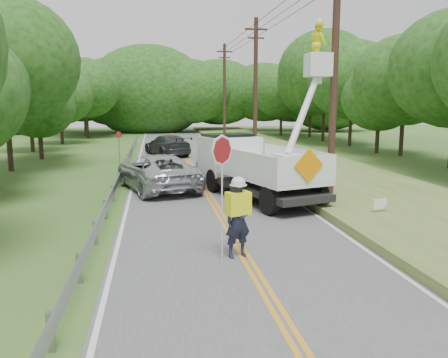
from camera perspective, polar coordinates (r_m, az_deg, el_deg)
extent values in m
plane|color=#28591B|center=(10.63, 4.94, -13.31)|extent=(140.00, 140.00, 0.00)
cube|color=#4C4C4E|center=(23.99, -2.83, -0.43)|extent=(7.20, 96.00, 0.02)
cube|color=orange|center=(23.98, -3.07, -0.40)|extent=(0.12, 96.00, 0.00)
cube|color=orange|center=(24.00, -2.60, -0.39)|extent=(0.12, 96.00, 0.00)
cube|color=silver|center=(23.90, -11.09, -0.60)|extent=(0.12, 96.00, 0.00)
cube|color=silver|center=(24.57, 5.20, -0.19)|extent=(0.12, 96.00, 0.00)
cube|color=gray|center=(8.59, -20.44, -17.08)|extent=(0.12, 0.14, 0.70)
cube|color=gray|center=(11.31, -17.32, -10.39)|extent=(0.12, 0.14, 0.70)
cube|color=gray|center=(14.15, -15.50, -6.32)|extent=(0.12, 0.14, 0.70)
cube|color=gray|center=(17.04, -14.31, -3.61)|extent=(0.12, 0.14, 0.70)
cube|color=gray|center=(19.96, -13.47, -1.69)|extent=(0.12, 0.14, 0.70)
cube|color=gray|center=(22.91, -12.85, -0.26)|extent=(0.12, 0.14, 0.70)
cube|color=gray|center=(25.86, -12.37, 0.84)|extent=(0.12, 0.14, 0.70)
cube|color=gray|center=(28.83, -11.98, 1.72)|extent=(0.12, 0.14, 0.70)
cube|color=gray|center=(31.80, -11.67, 2.43)|extent=(0.12, 0.14, 0.70)
cube|color=gray|center=(34.78, -11.41, 3.02)|extent=(0.12, 0.14, 0.70)
cube|color=gray|center=(37.76, -11.20, 3.52)|extent=(0.12, 0.14, 0.70)
cube|color=gray|center=(40.74, -11.01, 3.94)|extent=(0.12, 0.14, 0.70)
cube|color=gray|center=(43.73, -10.85, 4.31)|extent=(0.12, 0.14, 0.70)
cube|color=gray|center=(46.71, -10.71, 4.63)|extent=(0.12, 0.14, 0.70)
cube|color=gray|center=(24.83, -12.30, 1.08)|extent=(0.05, 48.00, 0.34)
cylinder|color=black|center=(19.95, 13.32, 11.74)|extent=(0.30, 0.30, 10.00)
cylinder|color=black|center=(34.33, 3.87, 10.88)|extent=(0.30, 0.30, 10.00)
cube|color=black|center=(34.70, 3.95, 17.83)|extent=(1.60, 0.12, 0.12)
cube|color=black|center=(34.61, 3.94, 16.84)|extent=(1.20, 0.10, 0.10)
cylinder|color=black|center=(49.09, 0.06, 10.44)|extent=(0.30, 0.30, 10.00)
cube|color=black|center=(49.34, 0.06, 15.33)|extent=(1.60, 0.12, 0.12)
cube|color=black|center=(49.28, 0.06, 14.63)|extent=(1.20, 0.10, 0.10)
cylinder|color=black|center=(28.28, 5.48, 19.54)|extent=(0.03, 43.00, 0.03)
cylinder|color=black|center=(28.45, 6.94, 19.45)|extent=(0.03, 43.00, 0.03)
cylinder|color=black|center=(28.64, 8.37, 19.36)|extent=(0.03, 43.00, 0.03)
cube|color=#50672E|center=(25.65, 13.15, 0.29)|extent=(7.00, 96.00, 0.30)
cylinder|color=#332319|center=(30.67, -24.82, 4.39)|extent=(0.32, 0.32, 3.77)
ellipsoid|color=#113F10|center=(30.68, -25.43, 12.97)|extent=(8.79, 8.79, 7.73)
cylinder|color=#332319|center=(36.21, -21.51, 4.00)|extent=(0.32, 0.32, 2.21)
ellipsoid|color=#113F10|center=(36.09, -21.77, 8.27)|extent=(5.16, 5.16, 4.54)
cylinder|color=#332319|center=(41.87, -22.46, 4.88)|extent=(0.32, 0.32, 2.64)
ellipsoid|color=#113F10|center=(41.78, -22.74, 9.28)|extent=(6.15, 6.15, 5.42)
cylinder|color=#332319|center=(48.72, -19.25, 5.65)|extent=(0.32, 0.32, 2.72)
ellipsoid|color=#113F10|center=(48.64, -19.47, 9.55)|extent=(6.34, 6.34, 5.58)
cylinder|color=#332319|center=(56.05, -16.40, 6.50)|extent=(0.32, 0.32, 3.28)
ellipsoid|color=#113F10|center=(56.02, -16.59, 10.59)|extent=(7.65, 7.65, 6.73)
cylinder|color=#332319|center=(59.47, -16.62, 6.70)|extent=(0.32, 0.32, 3.41)
ellipsoid|color=#113F10|center=(59.44, -16.81, 10.72)|extent=(7.97, 7.97, 7.01)
cylinder|color=#332319|center=(38.35, 20.93, 5.14)|extent=(0.32, 0.32, 3.33)
ellipsoid|color=#113F10|center=(38.30, 21.29, 11.20)|extent=(7.76, 7.76, 6.83)
cylinder|color=#332319|center=(39.75, 18.26, 4.86)|extent=(0.32, 0.32, 2.57)
ellipsoid|color=#113F10|center=(39.65, 18.49, 9.38)|extent=(5.99, 5.99, 5.27)
cylinder|color=#332319|center=(45.50, 15.20, 6.15)|extent=(0.32, 0.32, 3.56)
ellipsoid|color=#113F10|center=(45.49, 15.44, 11.63)|extent=(8.32, 8.32, 7.32)
cylinder|color=#332319|center=(50.47, 12.07, 6.91)|extent=(0.32, 0.32, 4.19)
ellipsoid|color=#113F10|center=(50.52, 12.27, 12.72)|extent=(9.78, 9.78, 8.61)
cylinder|color=#332319|center=(56.40, 10.48, 6.87)|extent=(0.32, 0.32, 3.53)
ellipsoid|color=#113F10|center=(56.39, 10.62, 11.26)|extent=(8.25, 8.25, 7.26)
cylinder|color=#332319|center=(58.59, 6.99, 6.86)|extent=(0.32, 0.32, 3.17)
ellipsoid|color=#113F10|center=(58.56, 7.06, 10.65)|extent=(7.39, 7.39, 6.51)
ellipsoid|color=#113F10|center=(67.44, -24.98, 9.72)|extent=(14.13, 10.60, 10.60)
ellipsoid|color=#113F10|center=(69.07, -21.16, 9.93)|extent=(12.06, 9.04, 9.04)
ellipsoid|color=#113F10|center=(67.54, -17.16, 10.17)|extent=(10.85, 8.14, 8.14)
ellipsoid|color=#113F10|center=(66.14, -13.08, 10.37)|extent=(12.51, 9.38, 9.38)
ellipsoid|color=#113F10|center=(65.69, -9.26, 10.49)|extent=(16.97, 12.73, 12.73)
ellipsoid|color=#113F10|center=(64.12, -4.32, 10.62)|extent=(11.56, 8.67, 8.67)
ellipsoid|color=#113F10|center=(67.99, -0.60, 10.57)|extent=(12.45, 9.34, 9.34)
ellipsoid|color=#113F10|center=(68.38, 4.95, 10.53)|extent=(11.17, 8.38, 8.38)
ellipsoid|color=#113F10|center=(68.54, 8.37, 10.47)|extent=(11.35, 8.51, 8.51)
ellipsoid|color=#113F10|center=(68.16, 12.72, 10.34)|extent=(14.33, 10.74, 10.74)
imported|color=#191E33|center=(12.32, 1.74, -5.06)|extent=(0.84, 0.69, 2.00)
cube|color=yellow|center=(12.22, 1.75, -2.99)|extent=(0.70, 0.55, 0.61)
ellipsoid|color=white|center=(12.11, 1.76, -0.42)|extent=(0.37, 0.37, 0.30)
cylinder|color=#B7B7B7|center=(12.07, -0.24, -3.41)|extent=(0.04, 0.04, 2.81)
cylinder|color=maroon|center=(11.83, -0.25, 3.55)|extent=(0.63, 0.55, 0.80)
cylinder|color=black|center=(17.06, 5.60, -2.67)|extent=(0.62, 1.10, 1.05)
cylinder|color=black|center=(18.27, 11.48, -2.01)|extent=(0.62, 1.10, 1.05)
cylinder|color=black|center=(18.92, 2.16, -1.44)|extent=(0.62, 1.10, 1.05)
cylinder|color=black|center=(20.02, 7.70, -0.91)|extent=(0.62, 1.10, 1.05)
cylinder|color=black|center=(21.34, -1.28, -0.19)|extent=(0.62, 1.10, 1.05)
cylinder|color=black|center=(22.32, 3.84, 0.21)|extent=(0.62, 1.10, 1.05)
cube|color=black|center=(19.71, 4.53, -0.79)|extent=(4.27, 7.37, 0.27)
cube|color=white|center=(18.97, 5.71, 0.47)|extent=(3.89, 5.55, 0.24)
cube|color=white|center=(18.29, 2.43, 1.90)|extent=(1.55, 4.83, 0.98)
cube|color=white|center=(19.57, 8.83, 2.29)|extent=(1.55, 4.83, 0.98)
cube|color=white|center=(16.84, 10.16, 1.11)|extent=(2.42, 0.81, 0.98)
cube|color=white|center=(22.16, 0.70, 2.65)|extent=(2.97, 2.71, 1.97)
cube|color=black|center=(22.28, 0.46, 4.53)|extent=(2.51, 2.01, 0.82)
cube|color=white|center=(17.89, 7.75, 1.66)|extent=(1.23, 1.23, 0.88)
cube|color=white|center=(19.73, 11.45, 13.52)|extent=(0.93, 0.93, 0.93)
imported|color=yellow|center=(19.81, 11.53, 15.94)|extent=(0.62, 0.80, 1.65)
cube|color=orange|center=(16.76, 10.33, 1.63)|extent=(1.19, 0.40, 1.24)
imported|color=#B9BCC1|center=(22.14, -8.16, 0.88)|extent=(4.39, 6.58, 1.68)
imported|color=#323538|center=(36.42, -6.97, 4.14)|extent=(3.93, 5.87, 1.58)
cylinder|color=gray|center=(31.85, -12.72, 3.64)|extent=(0.06, 0.06, 2.06)
cylinder|color=maroon|center=(31.77, -12.78, 5.32)|extent=(0.37, 0.32, 0.47)
cube|color=white|center=(17.17, 18.58, -2.90)|extent=(0.53, 0.14, 0.37)
cylinder|color=gray|center=(17.14, 17.89, -3.98)|extent=(0.02, 0.02, 0.54)
cylinder|color=gray|center=(17.33, 19.16, -3.90)|extent=(0.02, 0.02, 0.54)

